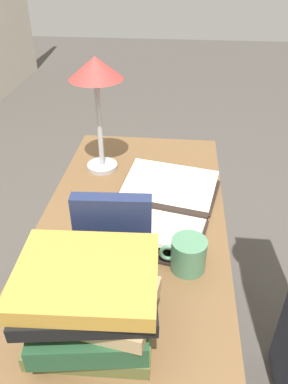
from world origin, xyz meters
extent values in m
plane|color=#47423D|center=(0.00, 0.00, 0.00)|extent=(12.00, 12.00, 0.00)
cube|color=brown|center=(0.00, 0.00, 0.72)|extent=(1.11, 0.56, 0.03)
cube|color=brown|center=(0.51, -0.23, 0.35)|extent=(0.06, 0.06, 0.70)
cube|color=brown|center=(0.51, 0.23, 0.35)|extent=(0.06, 0.06, 0.70)
cube|color=black|center=(0.04, -0.08, 0.75)|extent=(0.09, 0.30, 0.02)
cube|color=black|center=(-0.07, -0.05, 0.74)|extent=(0.27, 0.35, 0.01)
cube|color=black|center=(0.16, -0.10, 0.74)|extent=(0.27, 0.35, 0.01)
cube|color=silver|center=(-0.06, -0.06, 0.76)|extent=(0.25, 0.33, 0.05)
cube|color=silver|center=(0.15, -0.10, 0.76)|extent=(0.25, 0.33, 0.05)
cube|color=brown|center=(-0.41, 0.03, 0.76)|extent=(0.19, 0.26, 0.04)
cube|color=#234C2D|center=(-0.41, 0.03, 0.80)|extent=(0.24, 0.25, 0.05)
cube|color=tan|center=(-0.41, 0.03, 0.85)|extent=(0.20, 0.28, 0.04)
cube|color=black|center=(-0.41, 0.03, 0.88)|extent=(0.24, 0.29, 0.03)
cube|color=#BC8933|center=(-0.41, 0.03, 0.92)|extent=(0.22, 0.28, 0.04)
cube|color=#1E284C|center=(-0.24, 0.01, 0.86)|extent=(0.04, 0.18, 0.24)
cylinder|color=#ADADB2|center=(0.29, 0.15, 0.75)|extent=(0.11, 0.11, 0.02)
cylinder|color=#ADADB2|center=(0.29, 0.15, 0.91)|extent=(0.02, 0.02, 0.31)
cone|color=#99332D|center=(0.29, 0.15, 1.10)|extent=(0.18, 0.18, 0.07)
cylinder|color=#4C7F5B|center=(-0.19, -0.17, 0.78)|extent=(0.09, 0.09, 0.09)
torus|color=#4C7F5B|center=(-0.19, -0.12, 0.78)|extent=(0.01, 0.05, 0.05)
camera|label=1|loc=(-0.88, -0.12, 1.44)|focal=35.00mm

